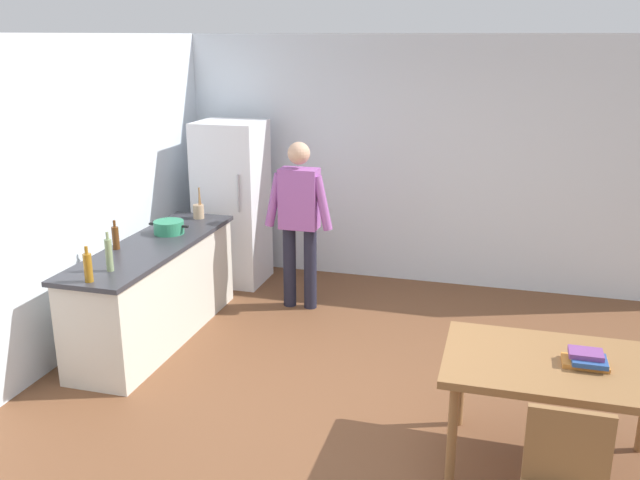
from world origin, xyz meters
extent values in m
plane|color=brown|center=(0.00, 0.00, 0.00)|extent=(14.00, 14.00, 0.00)
cube|color=silver|center=(0.00, 3.00, 1.35)|extent=(6.40, 0.12, 2.70)
cube|color=silver|center=(-2.60, 0.20, 1.35)|extent=(0.12, 5.60, 2.70)
cube|color=beige|center=(-2.00, 0.80, 0.43)|extent=(0.60, 2.12, 0.86)
cube|color=#2D2D33|center=(-2.00, 0.80, 0.88)|extent=(0.64, 2.20, 0.04)
cube|color=white|center=(-1.90, 2.40, 0.90)|extent=(0.70, 0.64, 1.80)
cylinder|color=#B2B2B7|center=(-1.68, 2.06, 1.10)|extent=(0.02, 0.02, 0.40)
cylinder|color=#1E1E2D|center=(-1.06, 1.85, 0.42)|extent=(0.13, 0.13, 0.84)
cylinder|color=#1E1E2D|center=(-0.84, 1.85, 0.42)|extent=(0.13, 0.13, 0.84)
cube|color=#99519E|center=(-0.95, 1.85, 1.14)|extent=(0.38, 0.22, 0.60)
sphere|color=tan|center=(-0.95, 1.85, 1.59)|extent=(0.22, 0.22, 0.22)
cylinder|color=#99519E|center=(-1.20, 1.81, 1.12)|extent=(0.20, 0.09, 0.55)
cylinder|color=#99519E|center=(-0.70, 1.81, 1.12)|extent=(0.20, 0.09, 0.55)
cube|color=olive|center=(1.40, -0.30, 0.72)|extent=(1.40, 0.90, 0.05)
cylinder|color=olive|center=(0.80, -0.65, 0.35)|extent=(0.06, 0.06, 0.70)
cylinder|color=olive|center=(0.80, 0.05, 0.35)|extent=(0.06, 0.06, 0.70)
cube|color=olive|center=(1.40, -1.16, 0.70)|extent=(0.42, 0.04, 0.42)
cylinder|color=#2D845B|center=(-2.01, 1.14, 0.96)|extent=(0.28, 0.28, 0.12)
cube|color=black|center=(-2.18, 1.14, 0.98)|extent=(0.06, 0.03, 0.02)
cube|color=black|center=(-1.84, 1.14, 0.98)|extent=(0.06, 0.03, 0.02)
cylinder|color=tan|center=(-1.98, 1.72, 0.97)|extent=(0.11, 0.11, 0.14)
cylinder|color=olive|center=(-1.96, 1.72, 1.11)|extent=(0.02, 0.05, 0.22)
cylinder|color=olive|center=(-1.96, 1.71, 1.11)|extent=(0.02, 0.04, 0.22)
cylinder|color=#996619|center=(-1.98, -0.19, 1.01)|extent=(0.06, 0.06, 0.22)
cylinder|color=#996619|center=(-1.98, -0.19, 1.15)|extent=(0.03, 0.03, 0.06)
cylinder|color=gray|center=(-1.96, 0.07, 1.03)|extent=(0.06, 0.06, 0.26)
cylinder|color=gray|center=(-1.96, 0.07, 1.19)|extent=(0.02, 0.02, 0.06)
cylinder|color=#5B3314|center=(-2.22, 0.58, 1.00)|extent=(0.06, 0.06, 0.20)
cylinder|color=#5B3314|center=(-2.22, 0.58, 1.13)|extent=(0.02, 0.02, 0.06)
cube|color=orange|center=(1.55, -0.30, 0.76)|extent=(0.27, 0.18, 0.03)
cube|color=#284C8E|center=(1.57, -0.32, 0.79)|extent=(0.21, 0.18, 0.03)
cube|color=#753D7F|center=(1.55, -0.29, 0.82)|extent=(0.20, 0.15, 0.03)
camera|label=1|loc=(0.99, -4.32, 2.69)|focal=37.89mm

